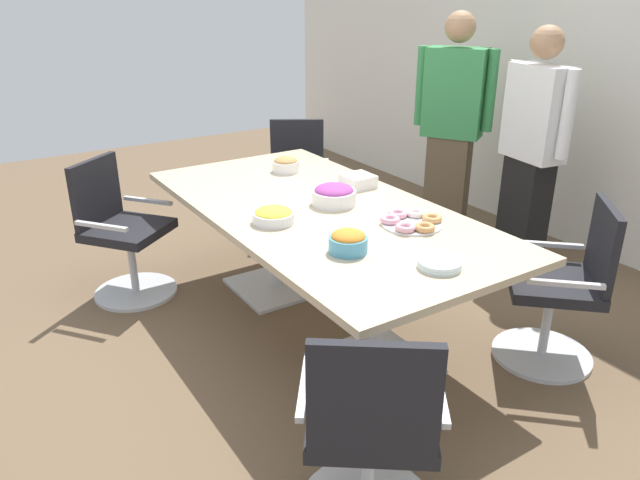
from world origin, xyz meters
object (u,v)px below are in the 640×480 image
at_px(person_standing_0, 452,126).
at_px(person_standing_1, 532,148).
at_px(conference_table, 320,228).
at_px(snack_bowl_cookies, 286,164).
at_px(snack_bowl_chips_orange, 348,241).
at_px(office_chair_3, 122,237).
at_px(office_chair_0, 370,438).
at_px(plate_stack, 440,264).
at_px(office_chair_1, 562,293).
at_px(snack_bowl_chips_yellow, 274,215).
at_px(office_chair_2, 297,185).
at_px(napkin_pile, 358,181).
at_px(snack_bowl_candy_mix, 334,195).
at_px(donut_platter, 411,221).

height_order(person_standing_0, person_standing_1, person_standing_0).
relative_size(conference_table, snack_bowl_cookies, 13.03).
bearing_deg(snack_bowl_chips_orange, office_chair_3, -157.99).
distance_m(conference_table, person_standing_0, 1.75).
bearing_deg(person_standing_1, person_standing_0, 16.14).
bearing_deg(person_standing_0, office_chair_0, 100.32).
height_order(person_standing_0, plate_stack, person_standing_0).
distance_m(office_chair_1, office_chair_3, 2.70).
bearing_deg(office_chair_3, snack_bowl_chips_yellow, 78.41).
distance_m(office_chair_2, napkin_pile, 1.26).
relative_size(office_chair_0, snack_bowl_chips_yellow, 3.99).
relative_size(person_standing_0, snack_bowl_candy_mix, 6.81).
relative_size(conference_table, person_standing_0, 1.37).
xyz_separation_m(office_chair_3, napkin_pile, (0.84, 1.28, 0.38)).
relative_size(office_chair_1, snack_bowl_chips_orange, 4.87).
bearing_deg(plate_stack, snack_bowl_chips_orange, -146.11).
distance_m(conference_table, office_chair_0, 1.53).
height_order(person_standing_0, napkin_pile, person_standing_0).
bearing_deg(snack_bowl_chips_orange, conference_table, 159.52).
bearing_deg(plate_stack, person_standing_0, 134.81).
height_order(person_standing_1, snack_bowl_chips_yellow, person_standing_1).
xyz_separation_m(snack_bowl_chips_yellow, napkin_pile, (-0.25, 0.74, -0.00)).
bearing_deg(person_standing_0, plate_stack, 103.97).
bearing_deg(office_chair_3, person_standing_1, 118.73).
bearing_deg(donut_platter, snack_bowl_candy_mix, -161.80).
bearing_deg(person_standing_0, office_chair_1, 125.22).
bearing_deg(office_chair_3, office_chair_0, 57.01).
xyz_separation_m(office_chair_3, snack_bowl_chips_yellow, (1.09, 0.54, 0.38)).
height_order(office_chair_2, plate_stack, office_chair_2).
height_order(person_standing_0, snack_bowl_candy_mix, person_standing_0).
distance_m(office_chair_0, plate_stack, 0.88).
bearing_deg(napkin_pile, office_chair_1, 21.12).
relative_size(office_chair_2, person_standing_0, 0.52).
bearing_deg(person_standing_0, person_standing_1, 156.82).
height_order(office_chair_2, person_standing_0, person_standing_0).
bearing_deg(conference_table, office_chair_0, -25.84).
relative_size(office_chair_3, plate_stack, 4.55).
xyz_separation_m(office_chair_3, plate_stack, (1.98, 0.90, 0.36)).
distance_m(office_chair_0, office_chair_2, 3.03).
bearing_deg(office_chair_1, office_chair_0, 145.44).
height_order(office_chair_3, person_standing_1, person_standing_1).
xyz_separation_m(person_standing_1, snack_bowl_chips_yellow, (-0.02, -2.04, -0.09)).
bearing_deg(snack_bowl_cookies, office_chair_2, 143.95).
relative_size(office_chair_0, person_standing_0, 0.52).
relative_size(person_standing_1, plate_stack, 8.44).
bearing_deg(snack_bowl_chips_orange, snack_bowl_cookies, 162.53).
distance_m(person_standing_1, snack_bowl_candy_mix, 1.61).
xyz_separation_m(snack_bowl_chips_yellow, snack_bowl_cookies, (-0.79, 0.53, 0.01)).
relative_size(person_standing_1, snack_bowl_cookies, 9.16).
relative_size(office_chair_2, snack_bowl_candy_mix, 3.53).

